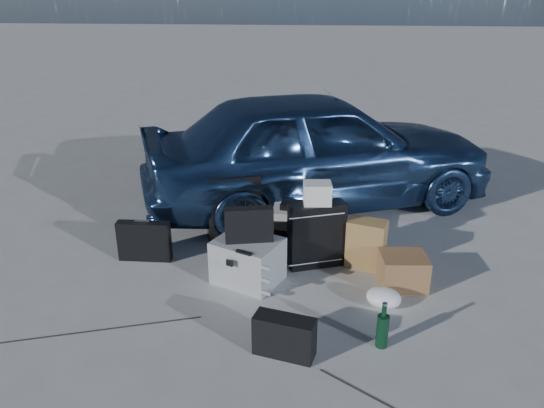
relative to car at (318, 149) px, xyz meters
The scene contains 16 objects.
ground 2.21m from the car, 94.82° to the right, with size 60.00×60.00×0.00m, color #AEAEA9.
car is the anchor object (origin of this frame).
pelican_case 1.90m from the car, 107.32° to the right, with size 0.51×0.42×0.37m, color #9C9FA1.
laptop_bag 1.85m from the car, 106.82° to the right, with size 0.39×0.10×0.29m, color black.
briefcase 2.17m from the car, 136.01° to the right, with size 0.47×0.11×0.37m, color black.
suitcase_left 1.30m from the car, 128.61° to the right, with size 0.51×0.18×0.66m, color black.
suitcase_right 1.48m from the car, 89.31° to the right, with size 0.49×0.18×0.59m, color black.
white_carton 1.42m from the car, 89.53° to the right, with size 0.23×0.19×0.19m, color silver.
duffel_bag 1.18m from the car, 99.76° to the right, with size 0.62×0.27×0.31m, color black.
flat_box_white 1.12m from the car, 100.15° to the right, with size 0.41×0.31×0.07m, color silver.
flat_box_black 1.10m from the car, 100.54° to the right, with size 0.25×0.18×0.05m, color black.
kraft_bag 1.55m from the car, 72.30° to the right, with size 0.33×0.20×0.44m, color #A18746.
cardboard_box 1.95m from the car, 66.93° to the right, with size 0.37×0.33×0.28m, color brown.
plastic_bag 2.20m from the car, 74.95° to the right, with size 0.27×0.23×0.15m, color white.
messenger_bag 2.75m from the car, 93.80° to the right, with size 0.41×0.15×0.29m, color black.
green_bottle 2.64m from the car, 79.21° to the right, with size 0.08×0.08×0.33m, color black.
Camera 1 is at (0.18, -3.53, 2.33)m, focal length 35.00 mm.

